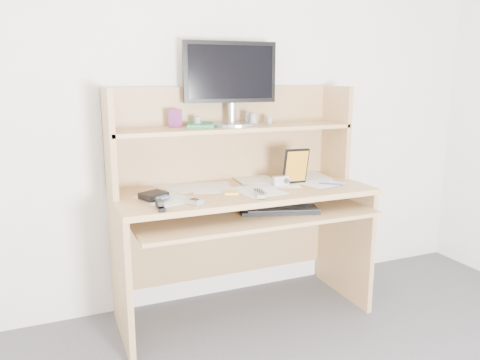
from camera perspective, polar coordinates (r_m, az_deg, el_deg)
name	(u,v)px	position (r m, az deg, el deg)	size (l,w,h in m)	color
back_wall	(222,95)	(2.81, -2.17, 10.32)	(3.60, 0.04, 2.50)	white
desk	(238,195)	(2.66, -0.27, -1.88)	(1.40, 0.70, 1.30)	tan
paper_clutter	(243,188)	(2.58, 0.41, -1.02)	(1.32, 0.54, 0.01)	white
keyboard	(279,210)	(2.49, 4.80, -3.63)	(0.44, 0.26, 0.03)	black
tv_remote	(260,193)	(2.42, 2.41, -1.62)	(0.04, 0.16, 0.02)	gray
flip_phone	(194,200)	(2.27, -5.66, -2.49)	(0.05, 0.10, 0.02)	#B9B9BB
stapler	(160,204)	(2.20, -9.70, -2.94)	(0.03, 0.12, 0.04)	black
wallet	(154,195)	(2.39, -10.49, -1.86)	(0.12, 0.10, 0.03)	black
sticky_note_pad	(231,193)	(2.47, -1.07, -1.54)	(0.07, 0.07, 0.01)	yellow
digital_camera	(281,181)	(2.64, 5.01, -0.08)	(0.09, 0.03, 0.05)	silver
game_case	(296,166)	(2.68, 6.81, 1.69)	(0.14, 0.02, 0.20)	black
blue_pen	(331,184)	(2.71, 11.03, -0.45)	(0.01, 0.01, 0.13)	#193ABE
card_box	(175,118)	(2.60, -7.90, 7.44)	(0.07, 0.02, 0.10)	maroon
shelf_book	(200,125)	(2.63, -4.90, 6.67)	(0.14, 0.20, 0.02)	#2D7046
chip_stack_a	(197,122)	(2.62, -5.23, 7.08)	(0.04, 0.04, 0.06)	black
chip_stack_b	(253,120)	(2.68, 1.65, 7.38)	(0.04, 0.04, 0.07)	white
chip_stack_c	(269,120)	(2.76, 3.60, 7.29)	(0.04, 0.04, 0.05)	black
chip_stack_d	(249,118)	(2.73, 1.07, 7.51)	(0.04, 0.04, 0.07)	white
monitor	(231,81)	(2.69, -1.15, 11.96)	(0.54, 0.27, 0.47)	#A3A2A7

